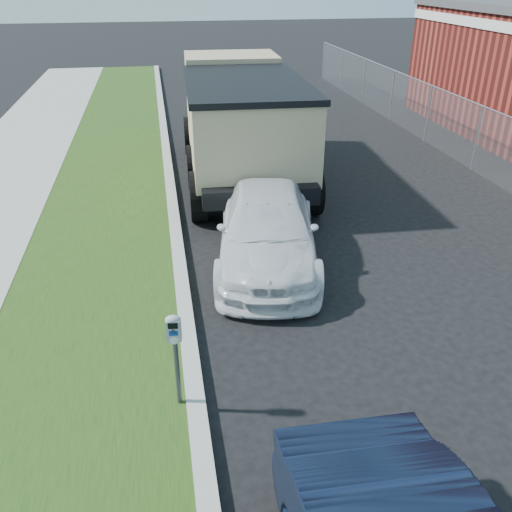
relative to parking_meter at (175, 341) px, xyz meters
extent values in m
plane|color=black|center=(2.80, 1.19, -1.10)|extent=(120.00, 120.00, 0.00)
cube|color=gray|center=(0.20, 3.19, -1.03)|extent=(0.25, 50.00, 0.15)
cube|color=#1A3D10|center=(-1.40, 3.19, -1.04)|extent=(3.00, 50.00, 0.13)
plane|color=slate|center=(8.80, 8.19, -0.20)|extent=(0.00, 30.00, 30.00)
cylinder|color=gray|center=(8.80, 8.19, 0.70)|extent=(0.04, 30.00, 0.04)
cylinder|color=gray|center=(8.80, 8.19, -0.20)|extent=(0.06, 0.06, 1.80)
cylinder|color=gray|center=(8.80, 11.19, -0.20)|extent=(0.06, 0.06, 1.80)
cylinder|color=gray|center=(8.80, 14.19, -0.20)|extent=(0.06, 0.06, 1.80)
cylinder|color=gray|center=(8.80, 17.19, -0.20)|extent=(0.06, 0.06, 1.80)
cylinder|color=gray|center=(8.80, 20.19, -0.20)|extent=(0.06, 0.06, 1.80)
cylinder|color=gray|center=(8.80, 23.19, -0.20)|extent=(0.06, 0.06, 1.80)
cylinder|color=#3F4247|center=(0.00, 0.00, -0.49)|extent=(0.07, 0.07, 0.98)
cube|color=gray|center=(0.00, 0.00, 0.17)|extent=(0.19, 0.14, 0.29)
ellipsoid|color=gray|center=(0.00, 0.00, 0.32)|extent=(0.20, 0.14, 0.11)
cube|color=black|center=(-0.01, -0.06, 0.27)|extent=(0.12, 0.02, 0.08)
cube|color=navy|center=(-0.01, -0.06, 0.16)|extent=(0.11, 0.02, 0.07)
cylinder|color=silver|center=(-0.01, -0.06, 0.05)|extent=(0.11, 0.02, 0.11)
cube|color=#3F4247|center=(-0.01, -0.06, 0.19)|extent=(0.04, 0.01, 0.05)
imported|color=silver|center=(1.92, 3.93, -0.43)|extent=(2.69, 4.87, 1.34)
cube|color=black|center=(2.19, 8.62, -0.28)|extent=(2.79, 7.38, 0.40)
cube|color=tan|center=(2.29, 11.24, 0.66)|extent=(2.76, 2.15, 2.28)
cube|color=black|center=(2.29, 11.24, 1.12)|extent=(2.79, 2.18, 0.68)
cube|color=tan|center=(2.15, 7.71, 0.66)|extent=(2.92, 4.89, 1.82)
cube|color=black|center=(2.15, 7.71, 1.61)|extent=(3.04, 5.01, 0.14)
cube|color=black|center=(2.34, 12.32, -0.36)|extent=(2.74, 0.28, 0.34)
cylinder|color=black|center=(0.98, 11.17, -0.53)|extent=(0.41, 1.15, 1.14)
cylinder|color=black|center=(3.60, 11.07, -0.53)|extent=(0.41, 1.15, 1.14)
cylinder|color=black|center=(0.86, 8.10, -0.53)|extent=(0.41, 1.15, 1.14)
cylinder|color=black|center=(3.48, 8.00, -0.53)|extent=(0.41, 1.15, 1.14)
cylinder|color=black|center=(0.78, 6.05, -0.53)|extent=(0.41, 1.15, 1.14)
cylinder|color=black|center=(3.40, 5.95, -0.53)|extent=(0.41, 1.15, 1.14)
camera|label=1|loc=(0.02, -5.41, 3.99)|focal=38.00mm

